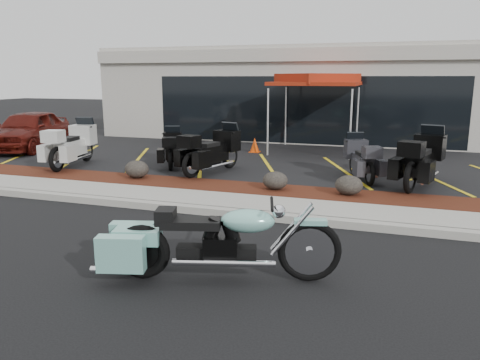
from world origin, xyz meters
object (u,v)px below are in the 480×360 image
(touring_white, at_px, (86,139))
(popup_canopy, at_px, (316,81))
(parked_car, at_px, (29,130))
(traffic_cone, at_px, (255,145))
(hero_cruiser, at_px, (310,242))

(touring_white, relative_size, popup_canopy, 0.63)
(touring_white, xyz_separation_m, popup_canopy, (6.49, 4.32, 1.78))
(parked_car, xyz_separation_m, traffic_cone, (8.07, 1.95, -0.46))
(hero_cruiser, relative_size, popup_canopy, 0.86)
(parked_car, height_order, traffic_cone, parked_car)
(touring_white, xyz_separation_m, parked_car, (-3.56, 1.50, 0.02))
(touring_white, xyz_separation_m, traffic_cone, (4.52, 3.45, -0.44))
(hero_cruiser, bearing_deg, touring_white, 126.92)
(hero_cruiser, xyz_separation_m, touring_white, (-8.19, 6.38, 0.28))
(parked_car, bearing_deg, traffic_cone, -1.79)
(hero_cruiser, xyz_separation_m, traffic_cone, (-3.67, 9.83, -0.17))
(touring_white, height_order, traffic_cone, touring_white)
(hero_cruiser, relative_size, traffic_cone, 6.34)
(traffic_cone, bearing_deg, touring_white, -142.60)
(touring_white, bearing_deg, parked_car, 58.04)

